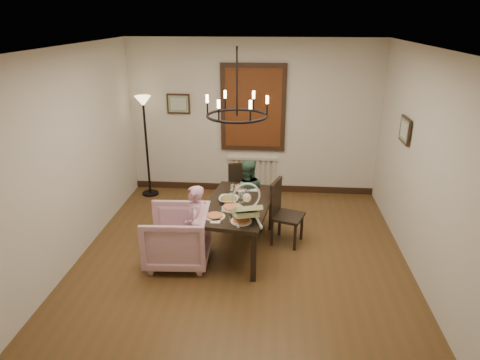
# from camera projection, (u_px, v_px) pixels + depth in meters

# --- Properties ---
(room_shell) EXTENTS (4.51, 5.00, 2.81)m
(room_shell) POSITION_uv_depth(u_px,v_px,m) (244.00, 155.00, 5.72)
(room_shell) COLOR #51391B
(room_shell) RESTS_ON ground
(dining_table) EXTENTS (1.07, 1.64, 0.72)m
(dining_table) POSITION_uv_depth(u_px,v_px,m) (237.00, 209.00, 5.92)
(dining_table) COLOR black
(dining_table) RESTS_ON room_shell
(chair_far) EXTENTS (0.52, 0.52, 0.94)m
(chair_far) POSITION_uv_depth(u_px,v_px,m) (243.00, 194.00, 6.82)
(chair_far) COLOR black
(chair_far) RESTS_ON room_shell
(chair_right) EXTENTS (0.53, 0.53, 0.96)m
(chair_right) POSITION_uv_depth(u_px,v_px,m) (288.00, 213.00, 6.17)
(chair_right) COLOR black
(chair_right) RESTS_ON room_shell
(armchair) EXTENTS (0.89, 0.87, 0.77)m
(armchair) POSITION_uv_depth(u_px,v_px,m) (177.00, 237.00, 5.71)
(armchair) COLOR #DBA8B8
(armchair) RESTS_ON room_shell
(elderly_woman) EXTENTS (0.27, 0.37, 0.94)m
(elderly_woman) POSITION_uv_depth(u_px,v_px,m) (195.00, 233.00, 5.62)
(elderly_woman) COLOR #D597B5
(elderly_woman) RESTS_ON room_shell
(seated_man) EXTENTS (0.49, 0.40, 0.95)m
(seated_man) POSITION_uv_depth(u_px,v_px,m) (247.00, 201.00, 6.57)
(seated_man) COLOR #375D48
(seated_man) RESTS_ON room_shell
(baby_bouncer) EXTENTS (0.51, 0.60, 0.34)m
(baby_bouncer) POSITION_uv_depth(u_px,v_px,m) (246.00, 208.00, 5.35)
(baby_bouncer) COLOR beige
(baby_bouncer) RESTS_ON dining_table
(salad_bowl) EXTENTS (0.33, 0.33, 0.08)m
(salad_bowl) POSITION_uv_depth(u_px,v_px,m) (229.00, 199.00, 5.92)
(salad_bowl) COLOR white
(salad_bowl) RESTS_ON dining_table
(pizza_platter) EXTENTS (0.29, 0.29, 0.04)m
(pizza_platter) POSITION_uv_depth(u_px,v_px,m) (232.00, 208.00, 5.72)
(pizza_platter) COLOR tan
(pizza_platter) RESTS_ON dining_table
(drinking_glass) EXTENTS (0.07, 0.07, 0.14)m
(drinking_glass) POSITION_uv_depth(u_px,v_px,m) (242.00, 198.00, 5.90)
(drinking_glass) COLOR silver
(drinking_glass) RESTS_ON dining_table
(window_blinds) EXTENTS (1.00, 0.03, 1.40)m
(window_blinds) POSITION_uv_depth(u_px,v_px,m) (253.00, 108.00, 7.59)
(window_blinds) COLOR brown
(window_blinds) RESTS_ON room_shell
(radiator) EXTENTS (0.92, 0.12, 0.62)m
(radiator) POSITION_uv_depth(u_px,v_px,m) (252.00, 173.00, 8.07)
(radiator) COLOR silver
(radiator) RESTS_ON room_shell
(picture_back) EXTENTS (0.42, 0.03, 0.36)m
(picture_back) POSITION_uv_depth(u_px,v_px,m) (178.00, 104.00, 7.69)
(picture_back) COLOR black
(picture_back) RESTS_ON room_shell
(picture_right) EXTENTS (0.03, 0.42, 0.36)m
(picture_right) POSITION_uv_depth(u_px,v_px,m) (405.00, 130.00, 5.95)
(picture_right) COLOR black
(picture_right) RESTS_ON room_shell
(floor_lamp) EXTENTS (0.30, 0.30, 1.80)m
(floor_lamp) POSITION_uv_depth(u_px,v_px,m) (147.00, 148.00, 7.71)
(floor_lamp) COLOR black
(floor_lamp) RESTS_ON room_shell
(chandelier) EXTENTS (0.80, 0.80, 0.04)m
(chandelier) POSITION_uv_depth(u_px,v_px,m) (237.00, 116.00, 5.45)
(chandelier) COLOR black
(chandelier) RESTS_ON room_shell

